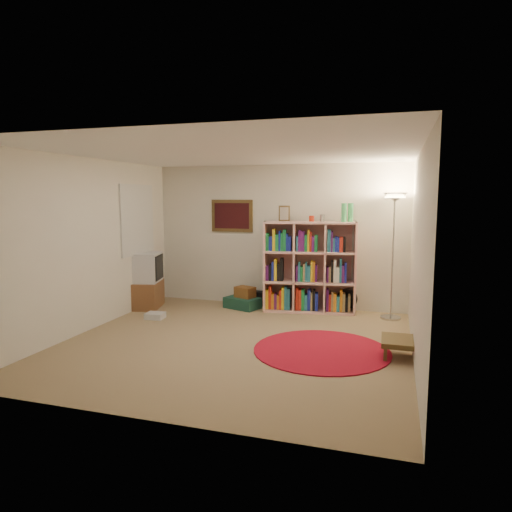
# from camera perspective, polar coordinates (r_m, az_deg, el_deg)

# --- Properties ---
(room) EXTENTS (4.54, 4.54, 2.54)m
(room) POSITION_cam_1_polar(r_m,az_deg,el_deg) (6.02, -2.93, 0.93)
(room) COLOR #8B7251
(room) RESTS_ON ground
(bookshelf) EXTENTS (1.58, 0.64, 1.84)m
(bookshelf) POSITION_cam_1_polar(r_m,az_deg,el_deg) (7.75, 6.55, -1.54)
(bookshelf) COLOR #FFB7AA
(bookshelf) RESTS_ON ground
(floor_lamp) EXTENTS (0.40, 0.40, 2.00)m
(floor_lamp) POSITION_cam_1_polar(r_m,az_deg,el_deg) (7.45, 16.92, 4.97)
(floor_lamp) COLOR #B2B3B7
(floor_lamp) RESTS_ON ground
(floor_fan) EXTENTS (0.35, 0.20, 0.39)m
(floor_fan) POSITION_cam_1_polar(r_m,az_deg,el_deg) (7.93, 11.32, -5.43)
(floor_fan) COLOR black
(floor_fan) RESTS_ON ground
(tv_stand) EXTENTS (0.61, 0.76, 0.97)m
(tv_stand) POSITION_cam_1_polar(r_m,az_deg,el_deg) (8.25, -13.52, -3.08)
(tv_stand) COLOR brown
(tv_stand) RESTS_ON ground
(dvd_box) EXTENTS (0.30, 0.26, 0.09)m
(dvd_box) POSITION_cam_1_polar(r_m,az_deg,el_deg) (7.55, -12.49, -7.29)
(dvd_box) COLOR silver
(dvd_box) RESTS_ON ground
(suitcase) EXTENTS (0.68, 0.55, 0.19)m
(suitcase) POSITION_cam_1_polar(r_m,az_deg,el_deg) (8.04, -1.72, -5.87)
(suitcase) COLOR #163D30
(suitcase) RESTS_ON ground
(wicker_basket) EXTENTS (0.39, 0.34, 0.19)m
(wicker_basket) POSITION_cam_1_polar(r_m,az_deg,el_deg) (8.02, -1.37, -4.53)
(wicker_basket) COLOR brown
(wicker_basket) RESTS_ON suitcase
(duffel_bag) EXTENTS (0.37, 0.32, 0.25)m
(duffel_bag) POSITION_cam_1_polar(r_m,az_deg,el_deg) (8.35, 0.03, -5.17)
(duffel_bag) COLOR black
(duffel_bag) RESTS_ON ground
(paper_towel) EXTENTS (0.14, 0.14, 0.26)m
(paper_towel) POSITION_cam_1_polar(r_m,az_deg,el_deg) (8.16, 2.13, -5.41)
(paper_towel) COLOR silver
(paper_towel) RESTS_ON ground
(red_rug) EXTENTS (1.73, 1.73, 0.02)m
(red_rug) POSITION_cam_1_polar(r_m,az_deg,el_deg) (5.95, 8.20, -11.58)
(red_rug) COLOR maroon
(red_rug) RESTS_ON ground
(side_table) EXTENTS (0.52, 0.52, 0.23)m
(side_table) POSITION_cam_1_polar(r_m,az_deg,el_deg) (5.87, 17.92, -10.21)
(side_table) COLOR #433117
(side_table) RESTS_ON ground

